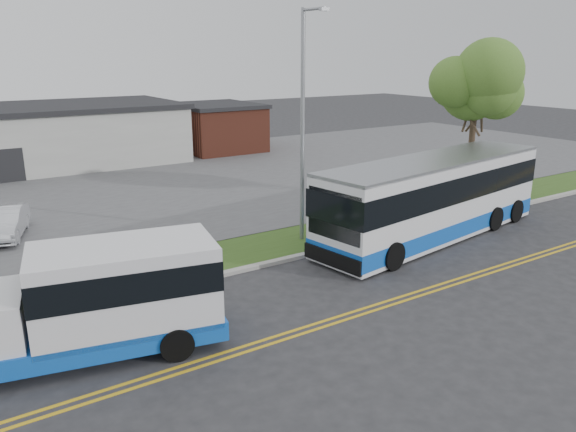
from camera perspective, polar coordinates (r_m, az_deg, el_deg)
ground at (r=20.79m, az=-1.02°, el=-6.09°), size 140.00×140.00×0.00m
lane_line_north at (r=17.93m, az=5.69°, el=-9.95°), size 70.00×0.12×0.01m
lane_line_south at (r=17.73m, az=6.30°, el=-10.30°), size 70.00×0.12×0.01m
curb at (r=21.63m, az=-2.59°, el=-4.97°), size 80.00×0.30×0.15m
verge at (r=23.11m, az=-4.88°, el=-3.67°), size 80.00×3.30×0.10m
parking_lot at (r=35.68m, az=-15.83°, el=2.92°), size 80.00×25.00×0.10m
brick_wing at (r=47.46m, az=-7.23°, el=8.94°), size 6.30×7.30×3.90m
tree_east at (r=31.02m, az=18.61°, el=12.30°), size 5.20×5.20×8.33m
streetlight_near at (r=23.31m, az=1.59°, el=9.68°), size 0.35×1.53×9.50m
shuttle_bus at (r=15.97m, az=-18.91°, el=-7.91°), size 8.14×4.01×3.00m
transit_bus at (r=25.42m, az=14.53°, el=1.81°), size 13.04×4.73×3.54m
pedestrian at (r=20.95m, az=-13.75°, el=-3.66°), size 0.72×0.61×1.66m
parked_car_a at (r=27.43m, az=-26.79°, el=-0.61°), size 2.58×4.29×1.33m
grocery_bag_left at (r=20.88m, az=-14.16°, el=-5.73°), size 0.32×0.32×0.32m
grocery_bag_right at (r=21.50m, az=-13.10°, el=-5.01°), size 0.32×0.32×0.32m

